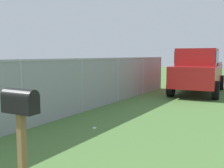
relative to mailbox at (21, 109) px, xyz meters
name	(u,v)px	position (x,y,z in m)	size (l,w,h in m)	color
mailbox	(21,109)	(0.00, 0.00, 0.00)	(0.23, 0.51, 1.37)	brown
pickup_truck	(198,70)	(10.39, 0.11, 0.00)	(5.18, 2.45, 2.09)	maroon
fence_section	(81,84)	(4.22, 2.26, -0.18)	(13.96, 0.07, 1.70)	#9EA3A8
litter_wrapper_near_hydrant	(95,128)	(2.98, 0.90, -1.09)	(0.12, 0.08, 0.01)	silver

